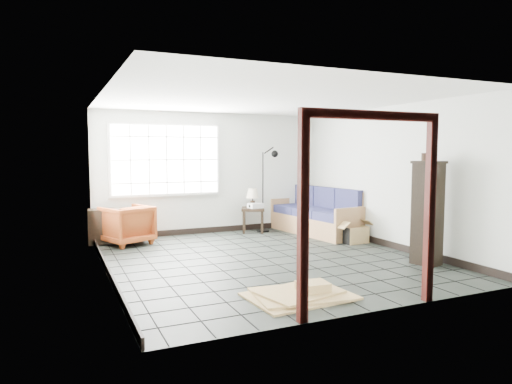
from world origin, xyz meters
name	(u,v)px	position (x,y,z in m)	size (l,w,h in m)	color
ground	(265,259)	(0.00, 0.00, 0.00)	(5.50, 5.50, 0.00)	black
room_shell	(265,157)	(0.00, 0.03, 1.68)	(5.02, 5.52, 2.61)	silver
window_panel	(166,160)	(-1.00, 2.70, 1.60)	(2.32, 0.08, 1.52)	silver
doorway_trim	(371,187)	(0.00, -2.70, 1.38)	(1.80, 0.08, 2.20)	#38100C
futon_sofa	(318,217)	(2.07, 1.70, 0.36)	(1.14, 2.34, 0.99)	#8E5E40
armchair	(127,223)	(-1.90, 2.16, 0.41)	(0.80, 0.75, 0.82)	brown
side_table	(253,212)	(0.83, 2.40, 0.45)	(0.65, 0.65, 0.54)	black
table_lamp	(253,194)	(0.85, 2.46, 0.83)	(0.29, 0.29, 0.42)	black
projector	(255,206)	(0.85, 2.32, 0.59)	(0.33, 0.27, 0.11)	silver
floor_lamp	(269,186)	(1.21, 2.40, 1.00)	(0.58, 0.38, 1.87)	black
console_shelf	(112,226)	(-2.15, 2.40, 0.34)	(0.89, 0.41, 0.67)	black
tall_shelf	(427,212)	(2.15, -1.36, 0.83)	(0.45, 0.52, 1.62)	black
pot	(427,157)	(2.17, -1.29, 1.68)	(0.16, 0.16, 0.12)	black
open_box	(353,234)	(2.15, 0.54, 0.16)	(0.80, 0.43, 0.44)	#A2864E
cardboard_pile	(301,293)	(-0.45, -1.99, 0.05)	(1.31, 0.97, 0.18)	#A2864E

